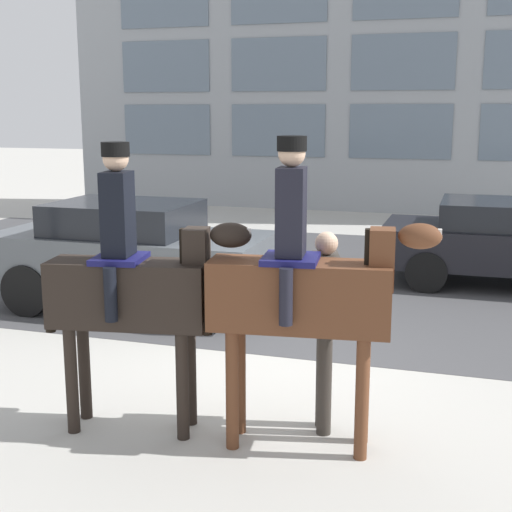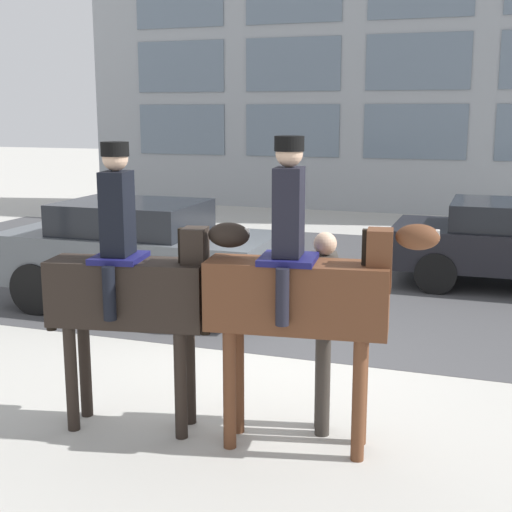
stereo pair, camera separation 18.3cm
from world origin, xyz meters
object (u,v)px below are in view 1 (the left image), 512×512
(mounted_horse_companion, at_px, (304,289))
(street_car_near_lane, at_px, (130,252))
(mounted_horse_lead, at_px, (133,285))
(pedestrian_bystander, at_px, (324,316))
(street_car_far_lane, at_px, (510,241))

(mounted_horse_companion, height_order, street_car_near_lane, mounted_horse_companion)
(mounted_horse_lead, relative_size, mounted_horse_companion, 0.98)
(mounted_horse_companion, distance_m, pedestrian_bystander, 0.47)
(mounted_horse_lead, bearing_deg, street_car_far_lane, 53.55)
(mounted_horse_lead, bearing_deg, mounted_horse_companion, -5.44)
(street_car_near_lane, bearing_deg, mounted_horse_companion, -45.94)
(mounted_horse_lead, height_order, pedestrian_bystander, mounted_horse_lead)
(street_car_far_lane, bearing_deg, pedestrian_bystander, -105.89)
(mounted_horse_lead, bearing_deg, street_car_near_lane, 107.91)
(pedestrian_bystander, bearing_deg, mounted_horse_companion, 57.69)
(street_car_near_lane, bearing_deg, mounted_horse_lead, -62.44)
(pedestrian_bystander, xyz_separation_m, street_car_near_lane, (-3.49, 3.17, -0.24))
(mounted_horse_companion, relative_size, pedestrian_bystander, 1.45)
(mounted_horse_lead, xyz_separation_m, street_car_far_lane, (3.39, 6.71, -0.59))
(mounted_horse_companion, bearing_deg, street_car_near_lane, 127.20)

